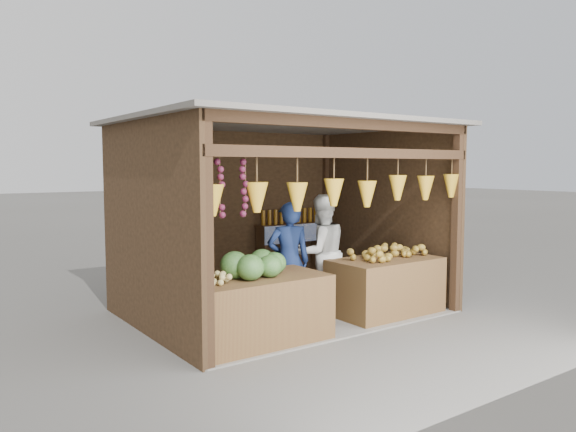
# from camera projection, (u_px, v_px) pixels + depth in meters

# --- Properties ---
(ground) EXTENTS (80.00, 80.00, 0.00)m
(ground) POSITION_uv_depth(u_px,v_px,m) (284.00, 311.00, 7.96)
(ground) COLOR #514F49
(ground) RESTS_ON ground
(stall_structure) EXTENTS (4.30, 3.30, 2.66)m
(stall_structure) POSITION_uv_depth(u_px,v_px,m) (283.00, 194.00, 7.76)
(stall_structure) COLOR slate
(stall_structure) RESTS_ON ground
(back_shelf) EXTENTS (1.25, 0.32, 1.32)m
(back_shelf) POSITION_uv_depth(u_px,v_px,m) (291.00, 235.00, 9.53)
(back_shelf) COLOR #382314
(back_shelf) RESTS_ON ground
(counter_left) EXTENTS (1.62, 0.85, 0.78)m
(counter_left) POSITION_uv_depth(u_px,v_px,m) (258.00, 310.00, 6.47)
(counter_left) COLOR #4F2D1A
(counter_left) RESTS_ON ground
(counter_right) EXTENTS (1.53, 0.85, 0.78)m
(counter_right) POSITION_uv_depth(u_px,v_px,m) (385.00, 286.00, 7.74)
(counter_right) COLOR #52391B
(counter_right) RESTS_ON ground
(stool) EXTENTS (0.32, 0.32, 0.30)m
(stool) POSITION_uv_depth(u_px,v_px,m) (165.00, 319.00, 6.97)
(stool) COLOR black
(stool) RESTS_ON ground
(man_standing) EXTENTS (0.68, 0.58, 1.58)m
(man_standing) POSITION_uv_depth(u_px,v_px,m) (289.00, 262.00, 7.41)
(man_standing) COLOR #14234D
(man_standing) RESTS_ON ground
(woman_standing) EXTENTS (0.88, 0.72, 1.65)m
(woman_standing) POSITION_uv_depth(u_px,v_px,m) (321.00, 253.00, 7.93)
(woman_standing) COLOR silver
(woman_standing) RESTS_ON ground
(vendor_seated) EXTENTS (0.60, 0.56, 1.03)m
(vendor_seated) POSITION_uv_depth(u_px,v_px,m) (164.00, 266.00, 6.91)
(vendor_seated) COLOR brown
(vendor_seated) RESTS_ON stool
(melon_pile) EXTENTS (1.00, 0.50, 0.32)m
(melon_pile) POSITION_uv_depth(u_px,v_px,m) (254.00, 263.00, 6.43)
(melon_pile) COLOR #124313
(melon_pile) RESTS_ON counter_left
(tanfruit_pile) EXTENTS (0.34, 0.40, 0.13)m
(tanfruit_pile) POSITION_uv_depth(u_px,v_px,m) (216.00, 277.00, 6.08)
(tanfruit_pile) COLOR #A7914D
(tanfruit_pile) RESTS_ON counter_left
(mango_pile) EXTENTS (1.40, 0.64, 0.22)m
(mango_pile) POSITION_uv_depth(u_px,v_px,m) (388.00, 250.00, 7.73)
(mango_pile) COLOR #AD4817
(mango_pile) RESTS_ON counter_right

